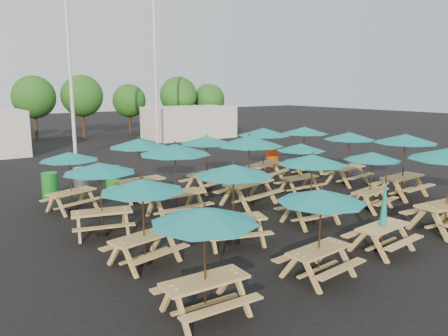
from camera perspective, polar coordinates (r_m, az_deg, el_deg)
ground at (r=16.24m, az=3.10°, el=-4.62°), size 120.00×120.00×0.00m
picnic_unit_0 at (r=8.04m, az=-2.55°, el=-6.91°), size 2.14×2.14×2.13m
picnic_unit_1 at (r=10.54m, az=-10.60°, el=-2.80°), size 2.40×2.40×2.13m
picnic_unit_2 at (r=12.90m, az=-15.94°, el=-0.44°), size 2.55×2.55×2.17m
picnic_unit_3 at (r=15.81m, az=-19.55°, el=1.08°), size 2.50×2.50×2.08m
picnic_unit_4 at (r=9.84m, az=12.57°, el=-4.16°), size 2.14×2.14×2.07m
picnic_unit_5 at (r=11.67m, az=1.24°, el=-0.81°), size 2.69×2.69×2.25m
picnic_unit_6 at (r=14.20m, az=-6.40°, el=1.96°), size 2.37×2.37×2.46m
picnic_unit_7 at (r=16.69m, az=-11.04°, el=2.82°), size 2.39×2.39×2.36m
picnic_unit_8 at (r=12.14m, az=20.08°, el=-6.35°), size 1.75×1.55×2.10m
picnic_unit_9 at (r=13.70m, az=11.44°, el=0.64°), size 2.29×2.29×2.23m
picnic_unit_10 at (r=15.63m, az=3.33°, el=3.09°), size 2.86×2.86×2.55m
picnic_unit_11 at (r=17.79m, az=-2.26°, el=3.31°), size 2.70×2.70×2.30m
picnic_unit_13 at (r=15.93m, az=18.81°, el=1.11°), size 2.27×2.27×2.05m
picnic_unit_14 at (r=17.64m, az=9.99°, el=2.37°), size 2.00×2.00×2.04m
picnic_unit_15 at (r=19.60m, az=5.22°, el=4.38°), size 3.01×3.01×2.46m
picnic_unit_17 at (r=18.15m, az=22.59°, el=3.18°), size 2.49×2.49×2.49m
picnic_unit_18 at (r=19.80m, az=16.03°, el=3.71°), size 2.46×2.46×2.32m
picnic_unit_19 at (r=21.38m, az=10.45°, el=4.55°), size 2.39×2.39×2.37m
waste_bin_0 at (r=18.24m, az=-21.77°, el=-2.09°), size 0.61×0.61×0.98m
waste_bin_1 at (r=18.93m, az=-18.13°, el=-1.41°), size 0.61×0.61×0.98m
waste_bin_2 at (r=18.91m, az=-14.31°, el=-1.22°), size 0.61×0.61×0.98m
waste_bin_3 at (r=23.75m, az=6.25°, el=1.43°), size 0.61×0.61×0.98m
waste_bin_4 at (r=23.82m, az=6.42°, el=1.45°), size 0.61×0.61×0.98m
mast_0 at (r=27.40m, az=-19.56°, el=13.68°), size 0.20×0.20×12.00m
mast_1 at (r=31.68m, az=-8.97°, el=13.67°), size 0.20×0.20×12.00m
event_tent_1 at (r=36.56m, az=-4.56°, el=5.97°), size 7.00×4.00×2.60m
tree_3 at (r=37.80m, az=-23.59°, el=8.48°), size 3.36×3.36×5.09m
tree_4 at (r=38.31m, az=-18.06°, el=8.94°), size 3.41×3.41×5.17m
tree_5 at (r=40.24m, az=-12.27°, el=8.58°), size 2.94×2.94×4.45m
tree_6 at (r=40.43m, az=-5.99°, el=9.42°), size 3.38×3.38×5.13m
tree_7 at (r=42.25m, az=-1.95°, el=8.93°), size 2.95×2.95×4.48m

